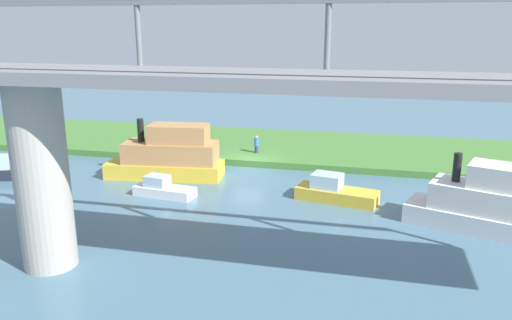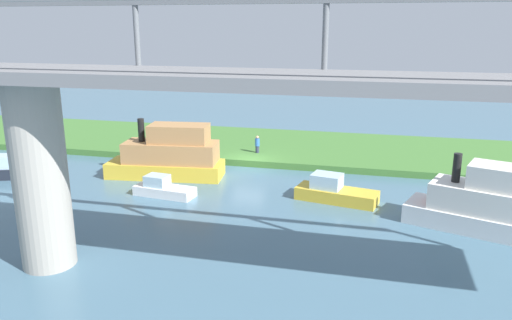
{
  "view_description": "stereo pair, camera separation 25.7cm",
  "coord_description": "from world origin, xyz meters",
  "px_view_note": "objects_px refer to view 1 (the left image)",
  "views": [
    {
      "loc": [
        -9.1,
        35.13,
        10.47
      ],
      "look_at": [
        -1.88,
        5.0,
        2.0
      ],
      "focal_mm": 34.92,
      "sensor_mm": 36.0,
      "label": 1
    },
    {
      "loc": [
        -9.35,
        35.06,
        10.47
      ],
      "look_at": [
        -1.88,
        5.0,
        2.0
      ],
      "focal_mm": 34.92,
      "sensor_mm": 36.0,
      "label": 2
    }
  ],
  "objects_px": {
    "riverboat_paddlewheel": "(491,204)",
    "motorboat_white": "(334,191)",
    "motorboat_red": "(168,156)",
    "person_on_bank": "(256,144)",
    "houseboat_blue": "(163,189)",
    "bridge_pylon": "(42,177)",
    "mooring_post": "(207,150)",
    "pontoon_yellow": "(7,170)"
  },
  "relations": [
    {
      "from": "riverboat_paddlewheel",
      "to": "motorboat_white",
      "type": "bearing_deg",
      "value": -18.95
    },
    {
      "from": "motorboat_white",
      "to": "riverboat_paddlewheel",
      "type": "height_order",
      "value": "riverboat_paddlewheel"
    },
    {
      "from": "riverboat_paddlewheel",
      "to": "motorboat_red",
      "type": "bearing_deg",
      "value": -14.14
    },
    {
      "from": "person_on_bank",
      "to": "houseboat_blue",
      "type": "xyz_separation_m",
      "value": [
        3.65,
        10.12,
        -0.74
      ]
    },
    {
      "from": "motorboat_red",
      "to": "riverboat_paddlewheel",
      "type": "bearing_deg",
      "value": 165.86
    },
    {
      "from": "bridge_pylon",
      "to": "mooring_post",
      "type": "xyz_separation_m",
      "value": [
        -1.13,
        -18.28,
        -3.2
      ]
    },
    {
      "from": "mooring_post",
      "to": "motorboat_white",
      "type": "height_order",
      "value": "motorboat_white"
    },
    {
      "from": "houseboat_blue",
      "to": "person_on_bank",
      "type": "bearing_deg",
      "value": -109.85
    },
    {
      "from": "mooring_post",
      "to": "pontoon_yellow",
      "type": "bearing_deg",
      "value": 31.19
    },
    {
      "from": "bridge_pylon",
      "to": "motorboat_red",
      "type": "xyz_separation_m",
      "value": [
        0.16,
        -13.74,
        -2.6
      ]
    },
    {
      "from": "person_on_bank",
      "to": "motorboat_red",
      "type": "bearing_deg",
      "value": 52.02
    },
    {
      "from": "mooring_post",
      "to": "houseboat_blue",
      "type": "relative_size",
      "value": 0.22
    },
    {
      "from": "person_on_bank",
      "to": "mooring_post",
      "type": "relative_size",
      "value": 1.59
    },
    {
      "from": "pontoon_yellow",
      "to": "riverboat_paddlewheel",
      "type": "distance_m",
      "value": 31.12
    },
    {
      "from": "person_on_bank",
      "to": "motorboat_white",
      "type": "distance_m",
      "value": 10.97
    },
    {
      "from": "person_on_bank",
      "to": "mooring_post",
      "type": "distance_m",
      "value": 3.99
    },
    {
      "from": "person_on_bank",
      "to": "riverboat_paddlewheel",
      "type": "relative_size",
      "value": 0.17
    },
    {
      "from": "mooring_post",
      "to": "motorboat_red",
      "type": "bearing_deg",
      "value": 74.22
    },
    {
      "from": "pontoon_yellow",
      "to": "motorboat_red",
      "type": "bearing_deg",
      "value": -165.28
    },
    {
      "from": "pontoon_yellow",
      "to": "riverboat_paddlewheel",
      "type": "bearing_deg",
      "value": 176.01
    },
    {
      "from": "bridge_pylon",
      "to": "motorboat_red",
      "type": "distance_m",
      "value": 13.98
    },
    {
      "from": "person_on_bank",
      "to": "houseboat_blue",
      "type": "distance_m",
      "value": 10.79
    },
    {
      "from": "mooring_post",
      "to": "motorboat_red",
      "type": "distance_m",
      "value": 4.76
    },
    {
      "from": "mooring_post",
      "to": "houseboat_blue",
      "type": "distance_m",
      "value": 8.43
    },
    {
      "from": "houseboat_blue",
      "to": "motorboat_white",
      "type": "distance_m",
      "value": 10.72
    },
    {
      "from": "pontoon_yellow",
      "to": "houseboat_blue",
      "type": "distance_m",
      "value": 12.26
    },
    {
      "from": "houseboat_blue",
      "to": "riverboat_paddlewheel",
      "type": "height_order",
      "value": "riverboat_paddlewheel"
    },
    {
      "from": "mooring_post",
      "to": "pontoon_yellow",
      "type": "height_order",
      "value": "pontoon_yellow"
    },
    {
      "from": "pontoon_yellow",
      "to": "person_on_bank",
      "type": "bearing_deg",
      "value": -150.07
    },
    {
      "from": "bridge_pylon",
      "to": "motorboat_red",
      "type": "height_order",
      "value": "bridge_pylon"
    },
    {
      "from": "bridge_pylon",
      "to": "motorboat_white",
      "type": "relative_size",
      "value": 1.6
    },
    {
      "from": "bridge_pylon",
      "to": "motorboat_red",
      "type": "bearing_deg",
      "value": -89.35
    },
    {
      "from": "pontoon_yellow",
      "to": "houseboat_blue",
      "type": "height_order",
      "value": "pontoon_yellow"
    },
    {
      "from": "bridge_pylon",
      "to": "pontoon_yellow",
      "type": "bearing_deg",
      "value": -44.23
    },
    {
      "from": "bridge_pylon",
      "to": "houseboat_blue",
      "type": "xyz_separation_m",
      "value": [
        -1.07,
        -9.87,
        -3.68
      ]
    },
    {
      "from": "motorboat_white",
      "to": "bridge_pylon",
      "type": "bearing_deg",
      "value": 44.64
    },
    {
      "from": "person_on_bank",
      "to": "riverboat_paddlewheel",
      "type": "xyz_separation_m",
      "value": [
        -15.16,
        11.3,
        0.26
      ]
    },
    {
      "from": "bridge_pylon",
      "to": "motorboat_red",
      "type": "relative_size",
      "value": 0.99
    },
    {
      "from": "person_on_bank",
      "to": "riverboat_paddlewheel",
      "type": "distance_m",
      "value": 18.91
    },
    {
      "from": "mooring_post",
      "to": "houseboat_blue",
      "type": "bearing_deg",
      "value": 89.6
    },
    {
      "from": "pontoon_yellow",
      "to": "motorboat_white",
      "type": "relative_size",
      "value": 0.99
    },
    {
      "from": "pontoon_yellow",
      "to": "riverboat_paddlewheel",
      "type": "relative_size",
      "value": 0.62
    }
  ]
}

